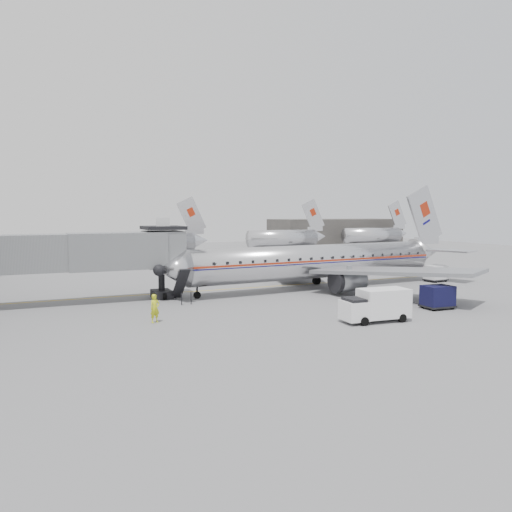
# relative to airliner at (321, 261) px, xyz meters

# --- Properties ---
(ground) EXTENTS (160.00, 160.00, 0.00)m
(ground) POSITION_rel_airliner_xyz_m (-6.67, -3.05, -2.68)
(ground) COLOR slate
(ground) RESTS_ON ground
(hangar) EXTENTS (30.00, 12.00, 6.00)m
(hangar) POSITION_rel_airliner_xyz_m (38.33, 56.95, 0.32)
(hangar) COLOR #393634
(hangar) RESTS_ON ground
(apron_line) EXTENTS (60.00, 0.15, 0.01)m
(apron_line) POSITION_rel_airliner_xyz_m (-3.67, 2.95, -2.68)
(apron_line) COLOR gold
(apron_line) RESTS_ON ground
(jet_bridge) EXTENTS (21.00, 6.20, 7.10)m
(jet_bridge) POSITION_rel_airliner_xyz_m (-23.33, 0.62, 1.49)
(jet_bridge) COLOR slate
(jet_bridge) RESTS_ON ground
(distant_aircraft_near) EXTENTS (16.39, 3.20, 10.26)m
(distant_aircraft_near) POSITION_rel_airliner_xyz_m (-8.47, 38.95, 0.05)
(distant_aircraft_near) COLOR silver
(distant_aircraft_near) RESTS_ON ground
(distant_aircraft_mid) EXTENTS (16.39, 3.20, 10.26)m
(distant_aircraft_mid) POSITION_rel_airliner_xyz_m (17.53, 42.95, 0.05)
(distant_aircraft_mid) COLOR silver
(distant_aircraft_mid) RESTS_ON ground
(distant_aircraft_far) EXTENTS (16.39, 3.20, 10.26)m
(distant_aircraft_far) POSITION_rel_airliner_xyz_m (41.53, 46.95, 0.05)
(distant_aircraft_far) COLOR silver
(distant_aircraft_far) RESTS_ON ground
(airliner) EXTENTS (33.75, 31.19, 10.67)m
(airliner) POSITION_rel_airliner_xyz_m (0.00, 0.00, 0.00)
(airliner) COLOR silver
(airliner) RESTS_ON ground
(service_van) EXTENTS (4.91, 2.16, 2.26)m
(service_van) POSITION_rel_airliner_xyz_m (-4.60, -14.90, -1.50)
(service_van) COLOR white
(service_van) RESTS_ON ground
(baggage_cart_navy) EXTENTS (2.41, 1.88, 1.83)m
(baggage_cart_navy) POSITION_rel_airliner_xyz_m (2.73, -13.05, -1.71)
(baggage_cart_navy) COLOR black
(baggage_cart_navy) RESTS_ON ground
(baggage_cart_white) EXTENTS (2.39, 1.90, 1.77)m
(baggage_cart_white) POSITION_rel_airliner_xyz_m (13.93, -1.05, -1.74)
(baggage_cart_white) COLOR silver
(baggage_cart_white) RESTS_ON ground
(ramp_worker) EXTENTS (0.84, 0.69, 1.97)m
(ramp_worker) POSITION_rel_airliner_xyz_m (-18.67, -9.05, -1.70)
(ramp_worker) COLOR #C3CD18
(ramp_worker) RESTS_ON ground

